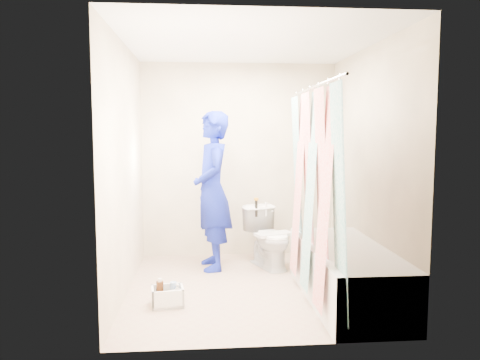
{
  "coord_description": "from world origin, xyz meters",
  "views": [
    {
      "loc": [
        -0.48,
        -4.53,
        1.55
      ],
      "look_at": [
        -0.07,
        0.36,
        1.05
      ],
      "focal_mm": 35.0,
      "sensor_mm": 36.0,
      "label": 1
    }
  ],
  "objects": [
    {
      "name": "bathtub",
      "position": [
        0.85,
        -0.43,
        0.27
      ],
      "size": [
        0.7,
        1.75,
        0.5
      ],
      "color": "silver",
      "rests_on": "ground"
    },
    {
      "name": "wall_back",
      "position": [
        0.0,
        1.3,
        1.2
      ],
      "size": [
        2.4,
        0.02,
        2.4
      ],
      "primitive_type": "cube",
      "color": "beige",
      "rests_on": "ground"
    },
    {
      "name": "wall_left",
      "position": [
        -1.2,
        0.0,
        1.2
      ],
      "size": [
        0.02,
        2.6,
        2.4
      ],
      "primitive_type": "cube",
      "color": "beige",
      "rests_on": "ground"
    },
    {
      "name": "floor",
      "position": [
        0.0,
        0.0,
        0.0
      ],
      "size": [
        2.6,
        2.6,
        0.0
      ],
      "primitive_type": "plane",
      "color": "tan",
      "rests_on": "ground"
    },
    {
      "name": "curtain_rod",
      "position": [
        0.52,
        -0.43,
        1.95
      ],
      "size": [
        0.02,
        1.9,
        0.02
      ],
      "primitive_type": "cylinder",
      "rotation": [
        1.57,
        0.0,
        0.0
      ],
      "color": "silver",
      "rests_on": "wall_back"
    },
    {
      "name": "wall_right",
      "position": [
        1.2,
        0.0,
        1.2
      ],
      "size": [
        0.02,
        2.6,
        2.4
      ],
      "primitive_type": "cube",
      "color": "beige",
      "rests_on": "ground"
    },
    {
      "name": "cleaning_caddy",
      "position": [
        -0.78,
        -0.43,
        0.08
      ],
      "size": [
        0.31,
        0.26,
        0.22
      ],
      "rotation": [
        0.0,
        0.0,
        0.13
      ],
      "color": "white",
      "rests_on": "ground"
    },
    {
      "name": "ceiling",
      "position": [
        0.0,
        0.0,
        2.4
      ],
      "size": [
        2.4,
        2.6,
        0.02
      ],
      "primitive_type": "cube",
      "color": "silver",
      "rests_on": "wall_back"
    },
    {
      "name": "wall_front",
      "position": [
        0.0,
        -1.3,
        1.2
      ],
      "size": [
        2.4,
        0.02,
        2.4
      ],
      "primitive_type": "cube",
      "color": "beige",
      "rests_on": "ground"
    },
    {
      "name": "toilet",
      "position": [
        0.3,
        0.71,
        0.34
      ],
      "size": [
        0.6,
        0.77,
        0.69
      ],
      "primitive_type": "imported",
      "rotation": [
        0.0,
        0.0,
        0.36
      ],
      "color": "silver",
      "rests_on": "ground"
    },
    {
      "name": "plumber",
      "position": [
        -0.35,
        0.71,
        0.89
      ],
      "size": [
        0.52,
        0.71,
        1.79
      ],
      "primitive_type": "imported",
      "rotation": [
        0.0,
        0.0,
        -1.42
      ],
      "color": "#103BA0",
      "rests_on": "ground"
    },
    {
      "name": "tank_lid",
      "position": [
        0.34,
        0.61,
        0.4
      ],
      "size": [
        0.46,
        0.32,
        0.03
      ],
      "primitive_type": "cube",
      "rotation": [
        0.0,
        0.0,
        0.36
      ],
      "color": "white",
      "rests_on": "toilet"
    },
    {
      "name": "tank_internals",
      "position": [
        0.2,
        0.87,
        0.68
      ],
      "size": [
        0.16,
        0.09,
        0.23
      ],
      "color": "black",
      "rests_on": "toilet"
    },
    {
      "name": "shower_curtain",
      "position": [
        0.52,
        -0.43,
        1.02
      ],
      "size": [
        0.06,
        1.75,
        1.8
      ],
      "primitive_type": "cube",
      "color": "silver",
      "rests_on": "curtain_rod"
    }
  ]
}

